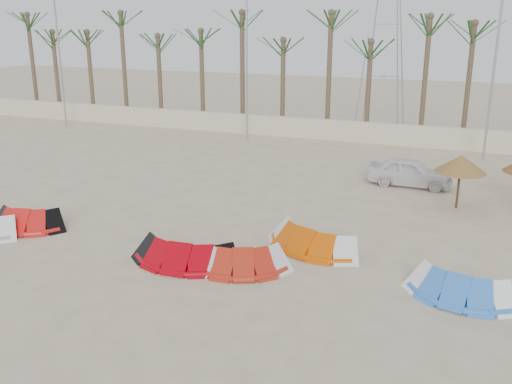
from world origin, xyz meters
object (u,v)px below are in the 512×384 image
at_px(kite_blue, 460,282).
at_px(kite_red_right, 247,256).
at_px(kite_orange, 314,235).
at_px(kite_red_mid, 189,249).
at_px(kite_red_left, 31,217).
at_px(parasol_left, 461,164).
at_px(car, 410,172).

bearing_deg(kite_blue, kite_red_right, -175.68).
bearing_deg(kite_red_right, kite_orange, 58.98).
xyz_separation_m(kite_red_right, kite_blue, (6.28, 0.47, 0.00)).
relative_size(kite_red_mid, kite_blue, 1.10).
bearing_deg(kite_orange, kite_red_right, -121.02).
relative_size(kite_orange, kite_blue, 1.19).
distance_m(kite_red_left, kite_blue, 15.15).
xyz_separation_m(parasol_left, car, (-2.21, 2.58, -1.21)).
height_order(kite_red_left, kite_red_mid, same).
bearing_deg(kite_blue, parasol_left, 92.96).
distance_m(kite_red_mid, kite_orange, 4.29).
height_order(kite_red_left, parasol_left, parasol_left).
distance_m(kite_red_left, kite_red_right, 8.88).
distance_m(kite_red_left, kite_red_mid, 6.95).
bearing_deg(kite_red_left, kite_blue, -0.02).
height_order(kite_red_mid, car, car).
xyz_separation_m(kite_orange, car, (2.18, 8.70, 0.23)).
relative_size(kite_red_mid, kite_red_right, 1.08).
bearing_deg(parasol_left, kite_orange, -125.65).
bearing_deg(kite_red_mid, car, 63.62).
relative_size(kite_red_left, kite_blue, 0.96).
distance_m(kite_orange, parasol_left, 7.66).
bearing_deg(car, kite_blue, -164.62).
bearing_deg(kite_blue, kite_orange, 157.63).
bearing_deg(kite_orange, kite_blue, -22.37).
bearing_deg(kite_red_mid, kite_orange, 37.10).
bearing_deg(parasol_left, car, 130.54).
distance_m(kite_red_mid, kite_blue, 8.25).
xyz_separation_m(kite_red_left, kite_red_right, (8.87, -0.48, 0.00)).
relative_size(kite_red_right, parasol_left, 1.50).
height_order(kite_red_mid, kite_orange, same).
bearing_deg(car, kite_red_mid, 155.17).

